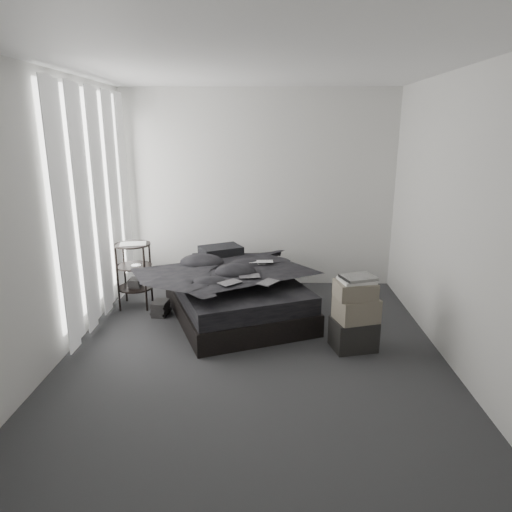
{
  "coord_description": "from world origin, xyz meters",
  "views": [
    {
      "loc": [
        0.13,
        -3.98,
        2.09
      ],
      "look_at": [
        0.0,
        0.8,
        0.75
      ],
      "focal_mm": 32.0,
      "sensor_mm": 36.0,
      "label": 1
    }
  ],
  "objects_px": {
    "laptop": "(261,258)",
    "side_stand": "(135,276)",
    "box_lower": "(353,334)",
    "bed": "(236,305)"
  },
  "relations": [
    {
      "from": "laptop",
      "to": "side_stand",
      "type": "height_order",
      "value": "side_stand"
    },
    {
      "from": "laptop",
      "to": "box_lower",
      "type": "distance_m",
      "value": 1.42
    },
    {
      "from": "bed",
      "to": "laptop",
      "type": "height_order",
      "value": "laptop"
    },
    {
      "from": "laptop",
      "to": "side_stand",
      "type": "distance_m",
      "value": 1.55
    },
    {
      "from": "bed",
      "to": "box_lower",
      "type": "relative_size",
      "value": 4.34
    },
    {
      "from": "laptop",
      "to": "side_stand",
      "type": "xyz_separation_m",
      "value": [
        -1.52,
        0.09,
        -0.26
      ]
    },
    {
      "from": "bed",
      "to": "side_stand",
      "type": "xyz_separation_m",
      "value": [
        -1.24,
        0.25,
        0.27
      ]
    },
    {
      "from": "bed",
      "to": "box_lower",
      "type": "bearing_deg",
      "value": -55.48
    },
    {
      "from": "bed",
      "to": "box_lower",
      "type": "xyz_separation_m",
      "value": [
        1.21,
        -0.8,
        0.03
      ]
    },
    {
      "from": "bed",
      "to": "side_stand",
      "type": "distance_m",
      "value": 1.29
    }
  ]
}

